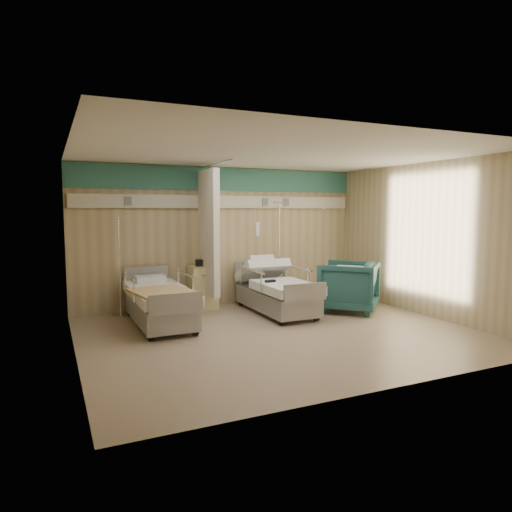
{
  "coord_description": "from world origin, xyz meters",
  "views": [
    {
      "loc": [
        -3.28,
        -6.24,
        1.94
      ],
      "look_at": [
        -0.14,
        0.6,
        1.18
      ],
      "focal_mm": 32.0,
      "sensor_mm": 36.0,
      "label": 1
    }
  ],
  "objects_px": {
    "bed_left": "(160,307)",
    "visitor_armchair": "(349,286)",
    "bed_right": "(276,296)",
    "iv_stand_left": "(121,296)",
    "iv_stand_right": "(279,282)",
    "bedside_cabinet": "(203,288)"
  },
  "relations": [
    {
      "from": "bed_left",
      "to": "iv_stand_right",
      "type": "height_order",
      "value": "iv_stand_right"
    },
    {
      "from": "bedside_cabinet",
      "to": "bed_right",
      "type": "bearing_deg",
      "value": -38.05
    },
    {
      "from": "bedside_cabinet",
      "to": "iv_stand_left",
      "type": "distance_m",
      "value": 1.56
    },
    {
      "from": "visitor_armchair",
      "to": "iv_stand_left",
      "type": "height_order",
      "value": "iv_stand_left"
    },
    {
      "from": "bed_right",
      "to": "bed_left",
      "type": "height_order",
      "value": "same"
    },
    {
      "from": "bed_right",
      "to": "visitor_armchair",
      "type": "height_order",
      "value": "visitor_armchair"
    },
    {
      "from": "bed_right",
      "to": "iv_stand_right",
      "type": "distance_m",
      "value": 1.0
    },
    {
      "from": "bedside_cabinet",
      "to": "visitor_armchair",
      "type": "distance_m",
      "value": 2.82
    },
    {
      "from": "visitor_armchair",
      "to": "iv_stand_left",
      "type": "relative_size",
      "value": 0.58
    },
    {
      "from": "bed_left",
      "to": "bed_right",
      "type": "bearing_deg",
      "value": 0.0
    },
    {
      "from": "bed_left",
      "to": "visitor_armchair",
      "type": "height_order",
      "value": "visitor_armchair"
    },
    {
      "from": "bedside_cabinet",
      "to": "visitor_armchair",
      "type": "relative_size",
      "value": 0.81
    },
    {
      "from": "bed_right",
      "to": "iv_stand_left",
      "type": "xyz_separation_m",
      "value": [
        -2.7,
        0.98,
        0.06
      ]
    },
    {
      "from": "bed_right",
      "to": "iv_stand_left",
      "type": "relative_size",
      "value": 1.19
    },
    {
      "from": "iv_stand_right",
      "to": "visitor_armchair",
      "type": "bearing_deg",
      "value": -57.64
    },
    {
      "from": "bed_right",
      "to": "iv_stand_right",
      "type": "xyz_separation_m",
      "value": [
        0.51,
        0.85,
        0.12
      ]
    },
    {
      "from": "iv_stand_right",
      "to": "iv_stand_left",
      "type": "distance_m",
      "value": 3.21
    },
    {
      "from": "bed_left",
      "to": "bedside_cabinet",
      "type": "height_order",
      "value": "bedside_cabinet"
    },
    {
      "from": "iv_stand_left",
      "to": "bedside_cabinet",
      "type": "bearing_deg",
      "value": -2.95
    },
    {
      "from": "bed_right",
      "to": "iv_stand_left",
      "type": "bearing_deg",
      "value": 160.07
    },
    {
      "from": "bed_right",
      "to": "bedside_cabinet",
      "type": "xyz_separation_m",
      "value": [
        -1.15,
        0.9,
        0.11
      ]
    },
    {
      "from": "bed_right",
      "to": "visitor_armchair",
      "type": "distance_m",
      "value": 1.41
    }
  ]
}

